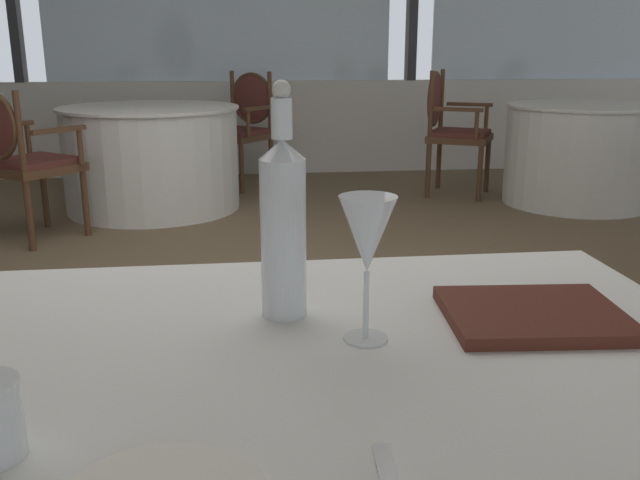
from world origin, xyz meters
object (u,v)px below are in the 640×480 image
(wine_glass, at_px, (367,238))
(dining_chair_3_0, at_px, (19,153))
(menu_book, at_px, (533,315))
(water_bottle, at_px, (283,223))
(dining_chair_0_0, at_px, (450,122))
(dining_chair_3_1, at_px, (243,120))

(wine_glass, bearing_deg, dining_chair_3_0, 113.46)
(wine_glass, relative_size, menu_book, 0.79)
(water_bottle, bearing_deg, dining_chair_3_0, 112.54)
(wine_glass, bearing_deg, menu_book, 8.37)
(water_bottle, xyz_separation_m, dining_chair_3_0, (-1.35, 3.26, -0.35))
(water_bottle, height_order, wine_glass, water_bottle)
(dining_chair_0_0, bearing_deg, dining_chair_3_0, -132.05)
(water_bottle, distance_m, dining_chair_3_1, 4.91)
(dining_chair_3_1, bearing_deg, dining_chair_0_0, 109.88)
(wine_glass, height_order, menu_book, wine_glass)
(dining_chair_3_1, bearing_deg, wine_glass, 40.61)
(menu_book, height_order, dining_chair_0_0, dining_chair_0_0)
(dining_chair_0_0, distance_m, dining_chair_3_0, 3.15)
(dining_chair_0_0, xyz_separation_m, dining_chair_3_0, (-2.96, -1.08, -0.03))
(dining_chair_0_0, bearing_deg, dining_chair_3_1, -171.41)
(dining_chair_0_0, relative_size, dining_chair_3_1, 1.03)
(water_bottle, xyz_separation_m, menu_book, (0.38, -0.07, -0.14))
(dining_chair_3_1, bearing_deg, menu_book, 43.73)
(dining_chair_0_0, height_order, dining_chair_3_0, dining_chair_0_0)
(wine_glass, xyz_separation_m, dining_chair_3_0, (-1.46, 3.37, -0.35))
(dining_chair_0_0, bearing_deg, wine_glass, -80.67)
(dining_chair_0_0, distance_m, dining_chair_3_1, 1.71)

